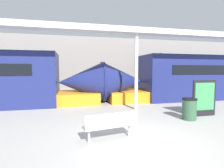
{
  "coord_description": "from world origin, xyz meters",
  "views": [
    {
      "loc": [
        -1.88,
        -4.59,
        2.06
      ],
      "look_at": [
        0.05,
        3.64,
        1.4
      ],
      "focal_mm": 28.0,
      "sensor_mm": 36.0,
      "label": 1
    }
  ],
  "objects_px": {
    "poster_board": "(204,98)",
    "support_column_near": "(136,72)",
    "bench_near": "(111,124)",
    "trash_bin": "(189,109)"
  },
  "relations": [
    {
      "from": "bench_near",
      "to": "poster_board",
      "type": "relative_size",
      "value": 1.04
    },
    {
      "from": "trash_bin",
      "to": "support_column_near",
      "type": "xyz_separation_m",
      "value": [
        -1.49,
        2.29,
        1.51
      ]
    },
    {
      "from": "bench_near",
      "to": "support_column_near",
      "type": "bearing_deg",
      "value": 49.2
    },
    {
      "from": "bench_near",
      "to": "support_column_near",
      "type": "distance_m",
      "value": 4.51
    },
    {
      "from": "poster_board",
      "to": "trash_bin",
      "type": "bearing_deg",
      "value": -160.81
    },
    {
      "from": "trash_bin",
      "to": "poster_board",
      "type": "distance_m",
      "value": 1.15
    },
    {
      "from": "trash_bin",
      "to": "poster_board",
      "type": "bearing_deg",
      "value": 19.19
    },
    {
      "from": "bench_near",
      "to": "poster_board",
      "type": "xyz_separation_m",
      "value": [
        4.69,
        1.73,
        0.33
      ]
    },
    {
      "from": "bench_near",
      "to": "poster_board",
      "type": "height_order",
      "value": "poster_board"
    },
    {
      "from": "poster_board",
      "to": "support_column_near",
      "type": "xyz_separation_m",
      "value": [
        -2.52,
        1.93,
        1.14
      ]
    }
  ]
}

